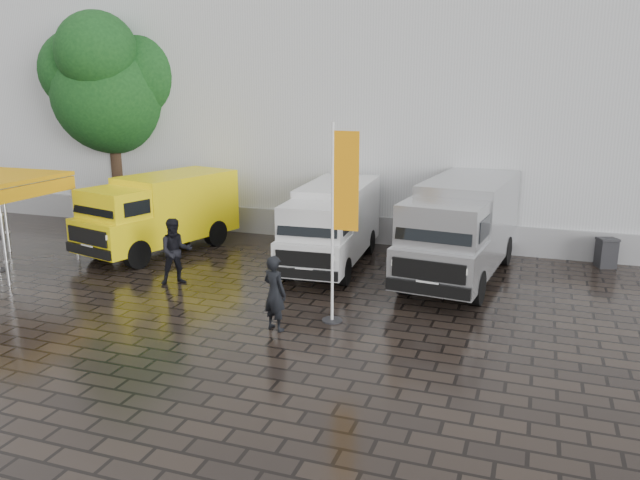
# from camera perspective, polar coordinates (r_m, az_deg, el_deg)

# --- Properties ---
(ground) EXTENTS (120.00, 120.00, 0.00)m
(ground) POSITION_cam_1_polar(r_m,az_deg,el_deg) (15.54, -0.59, -7.29)
(ground) COLOR black
(ground) RESTS_ON ground
(exhibition_hall) EXTENTS (44.00, 16.00, 12.00)m
(exhibition_hall) POSITION_cam_1_polar(r_m,az_deg,el_deg) (29.75, 14.15, 14.30)
(exhibition_hall) COLOR silver
(exhibition_hall) RESTS_ON ground
(hall_plinth) EXTENTS (44.00, 0.15, 1.00)m
(hall_plinth) POSITION_cam_1_polar(r_m,az_deg,el_deg) (22.35, 11.28, 0.43)
(hall_plinth) COLOR gray
(hall_plinth) RESTS_ON ground
(van_yellow) EXTENTS (3.61, 6.06, 2.62)m
(van_yellow) POSITION_cam_1_polar(r_m,az_deg,el_deg) (22.12, -14.50, 2.27)
(van_yellow) COLOR yellow
(van_yellow) RESTS_ON ground
(van_white) EXTENTS (2.33, 5.99, 2.55)m
(van_white) POSITION_cam_1_polar(r_m,az_deg,el_deg) (19.77, 1.09, 1.23)
(van_white) COLOR silver
(van_white) RESTS_ON ground
(van_silver) EXTENTS (2.96, 6.90, 2.90)m
(van_silver) POSITION_cam_1_polar(r_m,az_deg,el_deg) (18.88, 12.77, 0.82)
(van_silver) COLOR #A1A2A5
(van_silver) RESTS_ON ground
(flagpole) EXTENTS (0.88, 0.50, 4.83)m
(flagpole) POSITION_cam_1_polar(r_m,az_deg,el_deg) (14.64, 1.84, 2.32)
(flagpole) COLOR black
(flagpole) RESTS_ON ground
(tree) EXTENTS (4.85, 4.85, 8.71)m
(tree) POSITION_cam_1_polar(r_m,az_deg,el_deg) (27.53, -18.42, 13.22)
(tree) COLOR black
(tree) RESTS_ON ground
(wheelie_bin) EXTENTS (0.72, 0.72, 0.95)m
(wheelie_bin) POSITION_cam_1_polar(r_m,az_deg,el_deg) (21.74, 24.71, -1.06)
(wheelie_bin) COLOR black
(wheelie_bin) RESTS_ON ground
(person_front) EXTENTS (0.78, 0.66, 1.82)m
(person_front) POSITION_cam_1_polar(r_m,az_deg,el_deg) (14.67, -4.16, -4.85)
(person_front) COLOR black
(person_front) RESTS_ON ground
(person_tent) EXTENTS (1.19, 1.17, 1.94)m
(person_tent) POSITION_cam_1_polar(r_m,az_deg,el_deg) (18.47, -13.06, -1.03)
(person_tent) COLOR black
(person_tent) RESTS_ON ground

